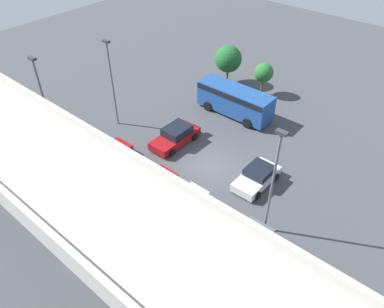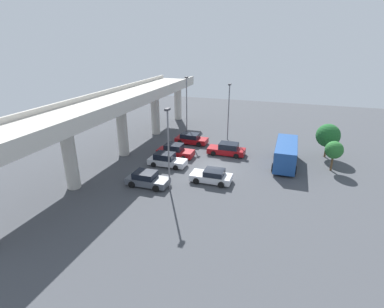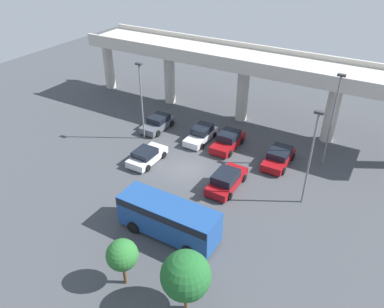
% 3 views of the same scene
% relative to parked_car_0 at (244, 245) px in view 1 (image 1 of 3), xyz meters
% --- Properties ---
extents(ground_plane, '(85.01, 85.01, 0.00)m').
position_rel_parked_car_0_xyz_m(ground_plane, '(7.08, -5.36, -0.71)').
color(ground_plane, '#424449').
extents(highway_overpass, '(41.00, 6.16, 8.10)m').
position_rel_parked_car_0_xyz_m(highway_overpass, '(7.08, 6.91, 5.66)').
color(highway_overpass, '#BCB7AD').
rests_on(highway_overpass, ground_plane).
extents(parked_car_0, '(2.21, 4.39, 1.50)m').
position_rel_parked_car_0_xyz_m(parked_car_0, '(0.00, 0.00, 0.00)').
color(parked_car_0, '#515660').
rests_on(parked_car_0, ground_plane).
extents(parked_car_1, '(2.26, 4.34, 1.41)m').
position_rel_parked_car_0_xyz_m(parked_car_1, '(2.95, -6.16, -0.05)').
color(parked_car_1, silver).
rests_on(parked_car_1, ground_plane).
extents(parked_car_2, '(2.07, 4.57, 1.57)m').
position_rel_parked_car_0_xyz_m(parked_car_2, '(5.47, 0.15, 0.01)').
color(parked_car_2, silver).
rests_on(parked_car_2, ground_plane).
extents(parked_car_3, '(2.20, 4.68, 1.69)m').
position_rel_parked_car_0_xyz_m(parked_car_3, '(8.55, 0.26, 0.06)').
color(parked_car_3, maroon).
rests_on(parked_car_3, ground_plane).
extents(parked_car_4, '(2.26, 4.85, 1.60)m').
position_rel_parked_car_0_xyz_m(parked_car_4, '(11.39, -5.96, 0.03)').
color(parked_car_4, maroon).
rests_on(parked_car_4, ground_plane).
extents(parked_car_5, '(2.25, 4.60, 1.50)m').
position_rel_parked_car_0_xyz_m(parked_car_5, '(14.09, -0.05, 0.01)').
color(parked_car_5, maroon).
rests_on(parked_car_5, ground_plane).
extents(shuttle_bus, '(7.67, 2.73, 2.77)m').
position_rel_parked_car_0_xyz_m(shuttle_bus, '(10.22, -13.35, 0.94)').
color(shuttle_bus, '#1E478C').
rests_on(shuttle_bus, ground_plane).
extents(lamp_post_near_aisle, '(0.70, 0.35, 9.07)m').
position_rel_parked_car_0_xyz_m(lamp_post_near_aisle, '(17.82, 1.93, 4.53)').
color(lamp_post_near_aisle, slate).
rests_on(lamp_post_near_aisle, ground_plane).
extents(lamp_post_mid_lot, '(0.70, 0.35, 8.34)m').
position_rel_parked_car_0_xyz_m(lamp_post_mid_lot, '(17.74, -4.65, 4.15)').
color(lamp_post_mid_lot, slate).
rests_on(lamp_post_mid_lot, ground_plane).
extents(lamp_post_by_overpass, '(0.70, 0.35, 8.33)m').
position_rel_parked_car_0_xyz_m(lamp_post_by_overpass, '(-0.03, -2.53, 4.15)').
color(lamp_post_by_overpass, slate).
rests_on(lamp_post_by_overpass, ground_plane).
extents(tree_front_left, '(2.02, 2.02, 3.54)m').
position_rel_parked_car_0_xyz_m(tree_front_left, '(10.24, -18.51, 1.80)').
color(tree_front_left, brown).
rests_on(tree_front_left, ground_plane).
extents(tree_front_centre, '(2.95, 2.95, 4.38)m').
position_rel_parked_car_0_xyz_m(tree_front_centre, '(14.59, -18.16, 2.19)').
color(tree_front_centre, brown).
rests_on(tree_front_centre, ground_plane).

